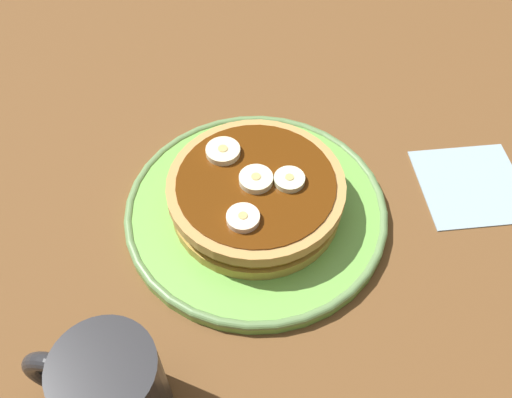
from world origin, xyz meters
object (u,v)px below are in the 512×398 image
object	(u,v)px
coffee_mug	(109,388)
napkin	(471,185)
pancake_stack	(254,196)
banana_slice_0	(257,177)
banana_slice_1	(289,180)
banana_slice_2	(223,152)
banana_slice_3	(238,217)
plate	(256,210)

from	to	relation	value
coffee_mug	napkin	distance (cm)	41.98
pancake_stack	banana_slice_0	xyz separation A→B (cm)	(-0.17, -0.52, 2.32)
banana_slice_1	banana_slice_2	world-z (taller)	same
banana_slice_0	coffee_mug	world-z (taller)	coffee_mug
banana_slice_3	pancake_stack	bearing A→B (deg)	-93.85
plate	pancake_stack	size ratio (longest dim) A/B	1.50
banana_slice_1	banana_slice_3	xyz separation A→B (cm)	(3.55, 5.53, 0.02)
plate	banana_slice_0	bearing A→B (deg)	-94.04
pancake_stack	banana_slice_3	xyz separation A→B (cm)	(0.31, 4.53, 2.30)
banana_slice_0	banana_slice_2	world-z (taller)	same
plate	pancake_stack	distance (cm)	2.51
banana_slice_0	coffee_mug	size ratio (longest dim) A/B	0.29
pancake_stack	napkin	distance (cm)	24.06
plate	banana_slice_0	distance (cm)	4.83
pancake_stack	banana_slice_2	size ratio (longest dim) A/B	5.18
pancake_stack	banana_slice_3	distance (cm)	5.09
plate	napkin	xyz separation A→B (cm)	(-21.62, -9.57, -0.66)
banana_slice_1	coffee_mug	world-z (taller)	coffee_mug
banana_slice_3	banana_slice_0	bearing A→B (deg)	-95.34
banana_slice_0	banana_slice_2	xyz separation A→B (cm)	(4.14, -2.41, -0.01)
banana_slice_0	banana_slice_1	size ratio (longest dim) A/B	1.10
pancake_stack	banana_slice_2	bearing A→B (deg)	-36.37
plate	napkin	size ratio (longest dim) A/B	2.44
banana_slice_1	napkin	size ratio (longest dim) A/B	0.27
pancake_stack	napkin	bearing A→B (deg)	-155.82
pancake_stack	banana_slice_1	xyz separation A→B (cm)	(-3.25, -1.00, 2.27)
plate	banana_slice_3	distance (cm)	6.75
banana_slice_3	plate	bearing A→B (deg)	-95.43
banana_slice_1	banana_slice_2	bearing A→B (deg)	-14.92
plate	banana_slice_2	bearing A→B (deg)	-33.54
plate	pancake_stack	xyz separation A→B (cm)	(0.14, 0.20, 2.50)
banana_slice_0	coffee_mug	xyz separation A→B (cm)	(5.75, 22.25, -0.75)
banana_slice_2	napkin	xyz separation A→B (cm)	(-25.74, -6.84, -5.47)
banana_slice_0	coffee_mug	bearing A→B (deg)	75.52
pancake_stack	coffee_mug	world-z (taller)	coffee_mug
pancake_stack	banana_slice_1	size ratio (longest dim) A/B	5.99
banana_slice_0	napkin	bearing A→B (deg)	-156.81
banana_slice_2	coffee_mug	bearing A→B (deg)	86.27
banana_slice_1	banana_slice_2	xyz separation A→B (cm)	(7.22, -1.92, 0.04)
pancake_stack	banana_slice_0	world-z (taller)	banana_slice_0
banana_slice_3	banana_slice_1	bearing A→B (deg)	-122.73
coffee_mug	banana_slice_2	bearing A→B (deg)	-93.73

